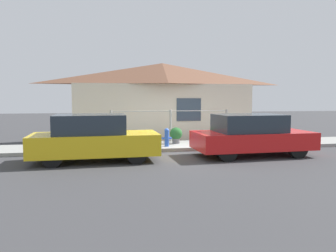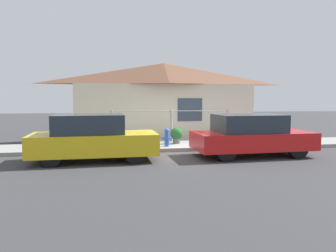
# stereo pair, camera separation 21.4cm
# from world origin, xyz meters

# --- Properties ---
(ground_plane) EXTENTS (60.00, 60.00, 0.00)m
(ground_plane) POSITION_xyz_m (0.00, 0.00, 0.00)
(ground_plane) COLOR #38383A
(sidewalk) EXTENTS (24.00, 1.97, 0.13)m
(sidewalk) POSITION_xyz_m (0.00, 0.99, 0.06)
(sidewalk) COLOR gray
(sidewalk) RESTS_ON ground_plane
(house) EXTENTS (8.35, 2.23, 3.51)m
(house) POSITION_xyz_m (0.00, 3.73, 2.81)
(house) COLOR beige
(house) RESTS_ON ground_plane
(fence) EXTENTS (4.90, 0.10, 1.30)m
(fence) POSITION_xyz_m (0.00, 1.82, 0.84)
(fence) COLOR #999993
(fence) RESTS_ON sidewalk
(car_left) EXTENTS (3.81, 1.70, 1.42)m
(car_left) POSITION_xyz_m (-2.95, -1.22, 0.70)
(car_left) COLOR gold
(car_left) RESTS_ON ground_plane
(car_right) EXTENTS (3.93, 1.84, 1.38)m
(car_right) POSITION_xyz_m (2.13, -1.22, 0.69)
(car_right) COLOR red
(car_right) RESTS_ON ground_plane
(fire_hydrant) EXTENTS (0.38, 0.17, 0.67)m
(fire_hydrant) POSITION_xyz_m (-0.40, 0.50, 0.48)
(fire_hydrant) COLOR blue
(fire_hydrant) RESTS_ON sidewalk
(potted_plant_near_hydrant) EXTENTS (0.49, 0.49, 0.63)m
(potted_plant_near_hydrant) POSITION_xyz_m (0.09, 1.20, 0.48)
(potted_plant_near_hydrant) COLOR slate
(potted_plant_near_hydrant) RESTS_ON sidewalk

